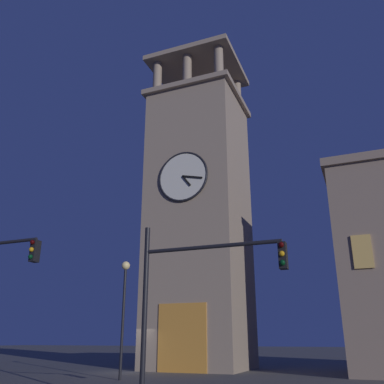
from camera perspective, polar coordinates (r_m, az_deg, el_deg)
ground_plane at (r=27.79m, az=-8.39°, el=-23.16°), size 200.00×200.00×0.00m
clocktower at (r=30.84m, az=1.01°, el=-3.24°), size 6.97×6.72×25.47m
traffic_signal_near at (r=12.70m, az=-0.09°, el=-12.42°), size 4.49×0.41×5.29m
street_lamp at (r=22.47m, az=-9.26°, el=-13.90°), size 0.44×0.44×5.78m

